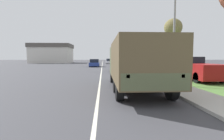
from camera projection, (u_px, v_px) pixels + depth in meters
ground_plane at (102, 66)px, 38.39m from camera, size 180.00×180.00×0.00m
lane_centre_stripe at (102, 66)px, 38.39m from camera, size 0.12×120.00×0.00m
sidewalk_right at (122, 65)px, 38.61m from camera, size 1.80×120.00×0.12m
grass_strip_right at (142, 65)px, 38.84m from camera, size 7.00×120.00×0.02m
military_truck at (135, 62)px, 9.71m from camera, size 2.52×7.89×2.64m
car_nearest_ahead at (118, 67)px, 21.87m from camera, size 1.82×4.05×1.36m
car_second_ahead at (94, 63)px, 33.67m from camera, size 1.87×4.00×1.47m
car_third_ahead at (109, 61)px, 49.66m from camera, size 1.91×4.25×1.43m
pickup_truck at (195, 69)px, 14.09m from camera, size 2.07×5.44×1.83m
lamp_post at (172, 11)px, 10.98m from camera, size 1.69×0.24×7.81m
tree_mid_right at (173, 28)px, 25.32m from camera, size 2.58×2.58×7.40m
building_distant at (52, 53)px, 56.81m from camera, size 12.67×9.68×6.11m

